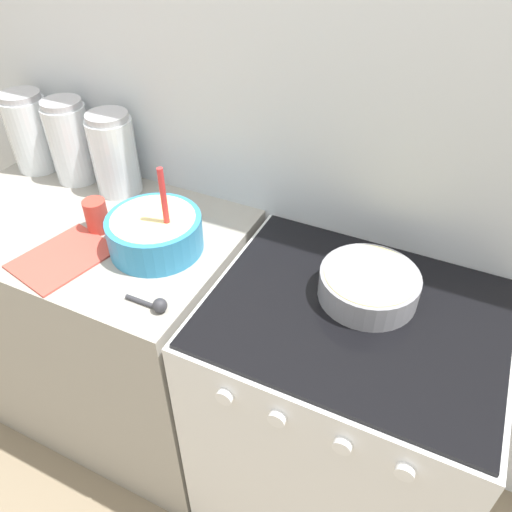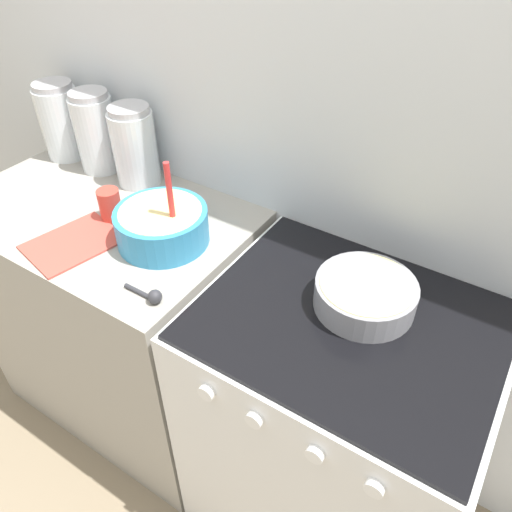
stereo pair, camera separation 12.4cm
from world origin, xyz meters
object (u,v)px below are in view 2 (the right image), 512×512
object	(u,v)px
mixing_bowl	(162,224)
storage_jar_middle	(97,137)
storage_jar_left	(62,125)
tin_can	(110,205)
storage_jar_right	(135,151)
stove	(331,429)
baking_pan	(365,294)

from	to	relation	value
mixing_bowl	storage_jar_middle	world-z (taller)	storage_jar_middle
storage_jar_middle	storage_jar_left	bearing A→B (deg)	-180.00
storage_jar_middle	tin_can	xyz separation A→B (m)	(0.26, -0.21, -0.07)
storage_jar_left	storage_jar_right	xyz separation A→B (m)	(0.35, 0.00, -0.00)
stove	baking_pan	bearing A→B (deg)	82.60
baking_pan	tin_can	bearing A→B (deg)	-175.31
stove	mixing_bowl	size ratio (longest dim) A/B	3.55
mixing_bowl	storage_jar_right	bearing A→B (deg)	143.94
baking_pan	tin_can	xyz separation A→B (m)	(-0.78, -0.06, 0.01)
storage_jar_left	storage_jar_middle	world-z (taller)	storage_jar_middle
stove	baking_pan	distance (m)	0.51
storage_jar_right	mixing_bowl	bearing A→B (deg)	-36.06
tin_can	baking_pan	bearing A→B (deg)	4.69
baking_pan	storage_jar_middle	distance (m)	1.05
stove	storage_jar_middle	xyz separation A→B (m)	(-1.03, 0.20, 0.58)
stove	storage_jar_right	xyz separation A→B (m)	(-0.86, 0.20, 0.58)
mixing_bowl	storage_jar_right	distance (m)	0.36
baking_pan	storage_jar_right	bearing A→B (deg)	170.58
storage_jar_middle	baking_pan	bearing A→B (deg)	-7.87
stove	storage_jar_right	size ratio (longest dim) A/B	3.58
mixing_bowl	tin_can	world-z (taller)	mixing_bowl
baking_pan	tin_can	world-z (taller)	tin_can
baking_pan	storage_jar_left	size ratio (longest dim) A/B	0.92
baking_pan	stove	bearing A→B (deg)	-97.40
stove	storage_jar_middle	distance (m)	1.20
mixing_bowl	storage_jar_middle	size ratio (longest dim) A/B	0.97
stove	baking_pan	xyz separation A→B (m)	(0.01, 0.06, 0.51)
mixing_bowl	baking_pan	xyz separation A→B (m)	(0.58, 0.06, -0.02)
storage_jar_middle	stove	bearing A→B (deg)	-11.23
storage_jar_left	baking_pan	bearing A→B (deg)	-6.75
baking_pan	storage_jar_right	size ratio (longest dim) A/B	0.94
stove	storage_jar_left	size ratio (longest dim) A/B	3.52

